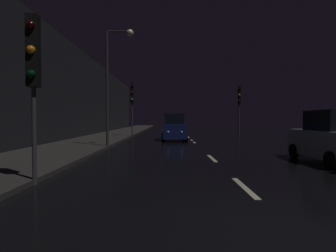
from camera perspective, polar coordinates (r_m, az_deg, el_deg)
ground at (r=28.75m, az=3.89°, el=-2.10°), size 27.94×84.00×0.02m
sidewalk_left at (r=29.26m, az=-11.48°, el=-1.90°), size 4.40×84.00×0.15m
building_facade_left at (r=26.59m, az=-18.57°, el=6.32°), size 0.80×63.00×8.13m
lane_centerline at (r=18.29m, az=6.16°, el=-4.10°), size 0.16×22.25×0.01m
traffic_light_far_right at (r=30.02m, az=14.36°, el=5.32°), size 0.38×0.49×5.22m
traffic_light_far_left at (r=27.40m, az=-7.41°, el=5.80°), size 0.33×0.47×5.26m
traffic_light_near_left at (r=8.38m, az=-26.01°, el=11.51°), size 0.36×0.48×4.53m
streetlamp_overhead at (r=17.45m, az=-10.95°, el=11.30°), size 1.70×0.44×7.18m
car_approaching_headlights at (r=23.03m, az=1.25°, el=-0.45°), size 2.02×4.37×2.20m
car_parked_right_near at (r=13.05m, az=30.58°, el=-2.26°), size 1.95×4.23×2.13m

